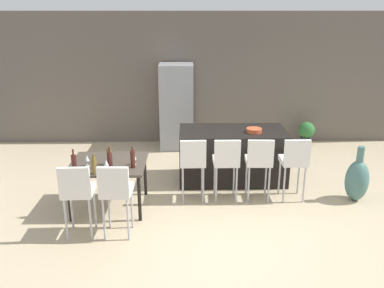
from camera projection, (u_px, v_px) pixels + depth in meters
name	position (u px, v px, depth m)	size (l,w,h in m)	color
ground_plane	(222.00, 198.00, 6.58)	(10.00, 10.00, 0.00)	#C6B28E
back_wall	(212.00, 79.00, 9.00)	(10.00, 0.12, 2.90)	#665B51
kitchen_island	(232.00, 155.00, 7.19)	(1.87, 0.95, 0.92)	black
bar_chair_left	(193.00, 160.00, 6.29)	(0.41, 0.41, 1.05)	white
bar_chair_middle	(226.00, 160.00, 6.30)	(0.40, 0.40, 1.05)	white
bar_chair_right	(259.00, 159.00, 6.31)	(0.41, 0.41, 1.05)	white
bar_chair_far	(295.00, 159.00, 6.32)	(0.40, 0.40, 1.05)	white
dining_table	(108.00, 167.00, 6.09)	(1.13, 0.99, 0.74)	#4C4238
dining_chair_near	(77.00, 189.00, 5.26)	(0.41, 0.41, 1.05)	white
dining_chair_far	(116.00, 189.00, 5.27)	(0.41, 0.41, 1.05)	white
wine_bottle_near	(133.00, 159.00, 5.84)	(0.07, 0.07, 0.32)	#471E19
wine_bottle_left	(74.00, 162.00, 5.75)	(0.07, 0.07, 0.31)	#471E19
wine_bottle_middle	(94.00, 166.00, 5.62)	(0.07, 0.07, 0.30)	brown
wine_bottle_inner	(110.00, 160.00, 5.82)	(0.07, 0.07, 0.33)	#471E19
wine_bottle_far	(109.00, 157.00, 5.95)	(0.07, 0.07, 0.30)	brown
wine_glass_right	(87.00, 158.00, 5.89)	(0.07, 0.07, 0.17)	silver
wine_glass_end	(106.00, 163.00, 5.71)	(0.07, 0.07, 0.17)	silver
wine_glass_corner	(134.00, 157.00, 5.95)	(0.07, 0.07, 0.17)	silver
refrigerator	(177.00, 107.00, 8.74)	(0.72, 0.68, 1.84)	#939699
fruit_bowl	(254.00, 130.00, 6.92)	(0.27, 0.27, 0.07)	#C6512D
floor_vase	(357.00, 180.00, 6.42)	(0.37, 0.37, 0.91)	#47706B
potted_plant	(306.00, 132.00, 8.96)	(0.36, 0.36, 0.56)	#38383D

